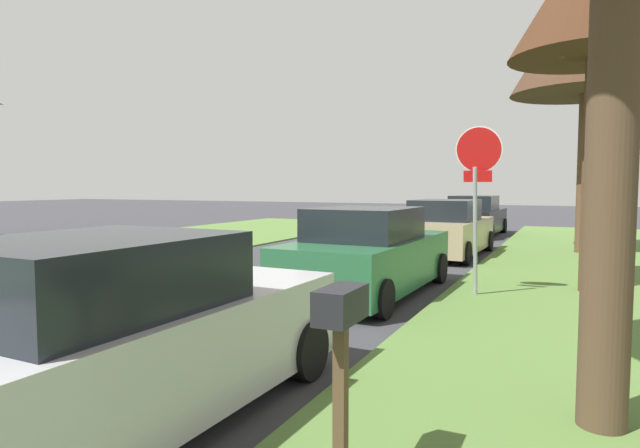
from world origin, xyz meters
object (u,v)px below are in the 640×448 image
(street_tree_right_far, at_px, (589,30))
(curbside_mailbox, at_px, (341,328))
(parked_sedan_tan, at_px, (447,230))
(parked_sedan_silver, at_px, (111,341))
(parked_sedan_black, at_px, (475,217))
(stop_sign_far, at_px, (478,173))
(parked_sedan_green, at_px, (368,254))

(street_tree_right_far, xyz_separation_m, curbside_mailbox, (-1.58, -13.98, -5.25))
(street_tree_right_far, height_order, parked_sedan_tan, street_tree_right_far)
(parked_sedan_tan, xyz_separation_m, curbside_mailbox, (1.87, -11.94, 0.33))
(parked_sedan_tan, relative_size, curbside_mailbox, 3.50)
(parked_sedan_silver, xyz_separation_m, parked_sedan_tan, (0.12, 11.96, 0.00))
(parked_sedan_silver, height_order, parked_sedan_black, same)
(street_tree_right_far, relative_size, parked_sedan_tan, 1.82)
(stop_sign_far, distance_m, parked_sedan_silver, 6.93)
(parked_sedan_tan, bearing_deg, stop_sign_far, -72.85)
(parked_sedan_black, bearing_deg, street_tree_right_far, -50.96)
(parked_sedan_black, bearing_deg, parked_sedan_tan, -87.28)
(stop_sign_far, relative_size, curbside_mailbox, 2.32)
(parked_sedan_black, relative_size, curbside_mailbox, 3.50)
(parked_sedan_tan, bearing_deg, street_tree_right_far, 30.60)
(street_tree_right_far, bearing_deg, parked_sedan_black, 129.04)
(stop_sign_far, xyz_separation_m, parked_sedan_black, (-1.99, 12.11, -1.45))
(parked_sedan_tan, distance_m, curbside_mailbox, 12.09)
(stop_sign_far, relative_size, parked_sedan_tan, 0.66)
(parked_sedan_tan, height_order, parked_sedan_black, same)
(parked_sedan_black, bearing_deg, parked_sedan_green, -89.18)
(parked_sedan_black, distance_m, curbside_mailbox, 18.76)
(stop_sign_far, xyz_separation_m, parked_sedan_silver, (-1.79, -6.53, -1.45))
(curbside_mailbox, bearing_deg, parked_sedan_black, 96.70)
(stop_sign_far, height_order, parked_sedan_green, stop_sign_far)
(curbside_mailbox, bearing_deg, parked_sedan_silver, -179.57)
(parked_sedan_black, bearing_deg, curbside_mailbox, -83.30)
(parked_sedan_silver, bearing_deg, parked_sedan_tan, 89.43)
(parked_sedan_silver, bearing_deg, street_tree_right_far, 75.70)
(street_tree_right_far, bearing_deg, stop_sign_far, -103.38)
(parked_sedan_green, bearing_deg, curbside_mailbox, -71.40)
(street_tree_right_far, bearing_deg, curbside_mailbox, -96.44)
(parked_sedan_tan, bearing_deg, parked_sedan_green, -91.30)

